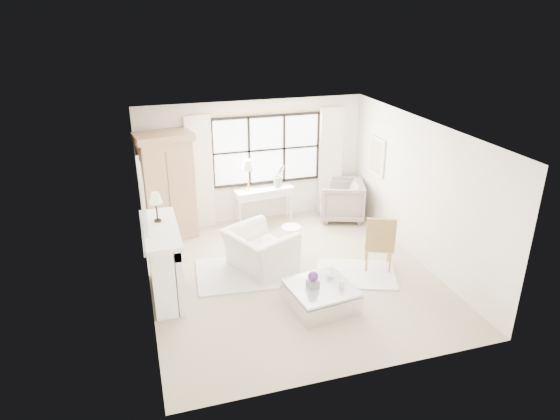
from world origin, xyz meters
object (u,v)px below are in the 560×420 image
Objects in this scene: armoire at (168,186)px; coffee_table at (321,297)px; console_table at (264,205)px; club_armchair at (260,250)px.

coffee_table is at bearing -68.48° from armoire.
console_table reaches higher than coffee_table.
club_armchair is (1.44, -1.89, -0.76)m from armoire.
armoire reaches higher than console_table.
coffee_table is at bearing 178.42° from club_armchair.
coffee_table is (0.63, -1.50, -0.20)m from club_armchair.
console_table is 2.18m from club_armchair.
console_table is at bearing -4.54° from armoire.
armoire is 2.22m from console_table.
armoire reaches higher than club_armchair.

